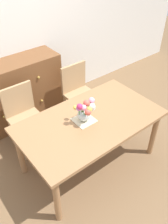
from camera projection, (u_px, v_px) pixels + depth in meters
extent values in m
plane|color=brown|center=(89.00, 161.00, 3.17)|extent=(12.00, 12.00, 0.00)
cube|color=silver|center=(16.00, 23.00, 3.27)|extent=(7.00, 0.10, 2.80)
cube|color=#9E7047|center=(90.00, 121.00, 2.73)|extent=(1.65, 0.94, 0.04)
cylinder|color=#9E7047|center=(57.00, 200.00, 2.35)|extent=(0.07, 0.07, 0.69)
cylinder|color=#9E7047|center=(154.00, 134.00, 3.08)|extent=(0.07, 0.07, 0.69)
cylinder|color=#9E7047|center=(20.00, 153.00, 2.83)|extent=(0.07, 0.07, 0.69)
cylinder|color=#9E7047|center=(111.00, 105.00, 3.56)|extent=(0.07, 0.07, 0.69)
cube|color=tan|center=(27.00, 121.00, 3.11)|extent=(0.42, 0.42, 0.04)
cylinder|color=tan|center=(48.00, 135.00, 3.24)|extent=(0.04, 0.04, 0.44)
cylinder|color=tan|center=(24.00, 148.00, 3.06)|extent=(0.04, 0.04, 0.44)
cylinder|color=tan|center=(35.00, 122.00, 3.46)|extent=(0.04, 0.04, 0.44)
cylinder|color=tan|center=(12.00, 132.00, 3.28)|extent=(0.04, 0.04, 0.44)
cube|color=tan|center=(18.00, 100.00, 3.08)|extent=(0.42, 0.04, 0.42)
cube|color=tan|center=(82.00, 96.00, 3.55)|extent=(0.42, 0.42, 0.04)
cylinder|color=tan|center=(98.00, 110.00, 3.68)|extent=(0.04, 0.04, 0.44)
cylinder|color=tan|center=(80.00, 119.00, 3.50)|extent=(0.04, 0.04, 0.44)
cylinder|color=tan|center=(84.00, 99.00, 3.90)|extent=(0.04, 0.04, 0.44)
cylinder|color=tan|center=(65.00, 107.00, 3.72)|extent=(0.04, 0.04, 0.44)
cube|color=tan|center=(73.00, 77.00, 3.52)|extent=(0.42, 0.04, 0.42)
cube|color=brown|center=(15.00, 94.00, 3.51)|extent=(1.40, 0.44, 1.00)
sphere|color=#B7933D|center=(39.00, 77.00, 3.34)|extent=(0.04, 0.04, 0.04)
sphere|color=#B7933D|center=(4.00, 117.00, 3.29)|extent=(0.04, 0.04, 0.04)
sphere|color=#B7933D|center=(42.00, 101.00, 3.59)|extent=(0.04, 0.04, 0.04)
cube|color=beige|center=(84.00, 120.00, 2.70)|extent=(0.23, 0.23, 0.01)
sphere|color=silver|center=(84.00, 115.00, 2.65)|extent=(0.15, 0.15, 0.15)
sphere|color=#EFD14C|center=(89.00, 109.00, 2.50)|extent=(0.06, 0.06, 0.06)
cylinder|color=#478438|center=(89.00, 112.00, 2.53)|extent=(0.01, 0.01, 0.09)
sphere|color=#EA9EBC|center=(84.00, 108.00, 2.52)|extent=(0.06, 0.06, 0.06)
cylinder|color=#478438|center=(84.00, 111.00, 2.55)|extent=(0.01, 0.01, 0.09)
sphere|color=#D12D66|center=(80.00, 107.00, 2.50)|extent=(0.06, 0.06, 0.06)
cylinder|color=#478438|center=(80.00, 111.00, 2.53)|extent=(0.01, 0.01, 0.11)
sphere|color=#E55B4C|center=(88.00, 112.00, 2.50)|extent=(0.07, 0.07, 0.07)
cylinder|color=#478438|center=(88.00, 115.00, 2.52)|extent=(0.01, 0.01, 0.06)
sphere|color=white|center=(92.00, 108.00, 2.60)|extent=(0.08, 0.08, 0.08)
cylinder|color=#478438|center=(92.00, 109.00, 2.61)|extent=(0.01, 0.01, 0.04)
sphere|color=#EA9EBC|center=(92.00, 100.00, 2.61)|extent=(0.07, 0.07, 0.07)
cylinder|color=#478438|center=(92.00, 104.00, 2.64)|extent=(0.01, 0.01, 0.10)
sphere|color=white|center=(92.00, 106.00, 2.57)|extent=(0.07, 0.07, 0.07)
cylinder|color=#478438|center=(92.00, 109.00, 2.59)|extent=(0.01, 0.01, 0.07)
sphere|color=white|center=(82.00, 109.00, 2.58)|extent=(0.05, 0.05, 0.05)
cylinder|color=#478438|center=(82.00, 110.00, 2.60)|extent=(0.01, 0.01, 0.04)
sphere|color=#EFD14C|center=(75.00, 107.00, 2.60)|extent=(0.05, 0.05, 0.05)
cylinder|color=#478438|center=(75.00, 109.00, 2.61)|extent=(0.01, 0.01, 0.04)
sphere|color=#E55B4C|center=(87.00, 103.00, 2.57)|extent=(0.07, 0.07, 0.07)
cylinder|color=#478438|center=(87.00, 106.00, 2.60)|extent=(0.01, 0.01, 0.09)
sphere|color=#B266C6|center=(79.00, 108.00, 2.51)|extent=(0.06, 0.06, 0.06)
cylinder|color=#478438|center=(79.00, 111.00, 2.54)|extent=(0.01, 0.01, 0.09)
ellipsoid|color=#478438|center=(82.00, 111.00, 2.56)|extent=(0.07, 0.05, 0.04)
ellipsoid|color=#478438|center=(85.00, 114.00, 2.55)|extent=(0.05, 0.07, 0.04)
ellipsoid|color=#478438|center=(88.00, 109.00, 2.58)|extent=(0.06, 0.07, 0.01)
ellipsoid|color=#478438|center=(89.00, 107.00, 2.63)|extent=(0.07, 0.03, 0.04)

